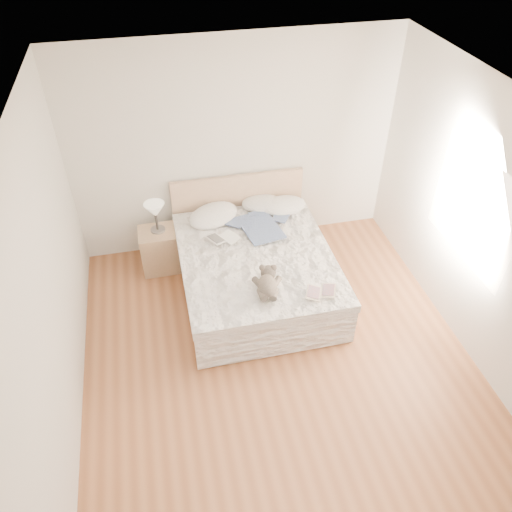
% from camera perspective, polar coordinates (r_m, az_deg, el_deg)
% --- Properties ---
extents(floor, '(4.00, 4.50, 0.00)m').
position_cam_1_polar(floor, '(5.35, 2.73, -12.18)').
color(floor, brown).
rests_on(floor, ground).
extents(ceiling, '(4.00, 4.50, 0.00)m').
position_cam_1_polar(ceiling, '(3.63, 4.06, 15.14)').
color(ceiling, white).
rests_on(ceiling, ground).
extents(wall_back, '(4.00, 0.02, 2.70)m').
position_cam_1_polar(wall_back, '(6.20, -2.35, 12.22)').
color(wall_back, silver).
rests_on(wall_back, ground).
extents(wall_left, '(0.02, 4.50, 2.70)m').
position_cam_1_polar(wall_left, '(4.38, -22.94, -4.87)').
color(wall_left, silver).
rests_on(wall_left, ground).
extents(wall_right, '(0.02, 4.50, 2.70)m').
position_cam_1_polar(wall_right, '(5.19, 25.07, 2.13)').
color(wall_right, silver).
rests_on(wall_right, ground).
extents(window, '(0.02, 1.30, 1.10)m').
position_cam_1_polar(window, '(5.32, 23.57, 4.90)').
color(window, white).
rests_on(window, wall_right).
extents(bed, '(1.72, 2.14, 1.00)m').
position_cam_1_polar(bed, '(5.92, -0.14, -1.46)').
color(bed, tan).
rests_on(bed, floor).
extents(nightstand, '(0.45, 0.40, 0.56)m').
position_cam_1_polar(nightstand, '(6.36, -10.98, 0.71)').
color(nightstand, '#9D805D').
rests_on(nightstand, floor).
extents(table_lamp, '(0.26, 0.26, 0.39)m').
position_cam_1_polar(table_lamp, '(6.05, -11.46, 5.00)').
color(table_lamp, '#524B46').
rests_on(table_lamp, nightstand).
extents(pillow_left, '(0.81, 0.73, 0.20)m').
position_cam_1_polar(pillow_left, '(6.23, -4.88, 4.66)').
color(pillow_left, white).
rests_on(pillow_left, bed).
extents(pillow_middle, '(0.59, 0.45, 0.16)m').
position_cam_1_polar(pillow_middle, '(6.43, 0.78, 6.03)').
color(pillow_middle, silver).
rests_on(pillow_middle, bed).
extents(pillow_right, '(0.61, 0.45, 0.17)m').
position_cam_1_polar(pillow_right, '(6.40, 3.16, 5.77)').
color(pillow_right, white).
rests_on(pillow_right, bed).
extents(blouse, '(0.78, 0.81, 0.03)m').
position_cam_1_polar(blouse, '(6.03, 0.48, 3.32)').
color(blouse, '#3C4D74').
rests_on(blouse, bed).
extents(photo_book, '(0.41, 0.37, 0.03)m').
position_cam_1_polar(photo_book, '(5.86, -3.81, 2.01)').
color(photo_book, white).
rests_on(photo_book, bed).
extents(childrens_book, '(0.38, 0.33, 0.02)m').
position_cam_1_polar(childrens_book, '(5.20, 7.43, -4.11)').
color(childrens_book, beige).
rests_on(childrens_book, bed).
extents(teddy_bear, '(0.33, 0.42, 0.20)m').
position_cam_1_polar(teddy_bear, '(5.15, 1.28, -3.99)').
color(teddy_bear, brown).
rests_on(teddy_bear, bed).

